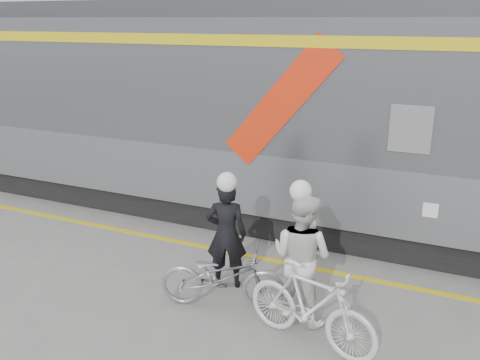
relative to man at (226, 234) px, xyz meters
The scene contains 9 objects.
ground 1.58m from the man, 56.74° to the right, with size 90.00×90.00×0.00m, color slate.
train 3.88m from the man, 56.23° to the left, with size 24.00×3.17×4.10m.
safety_strip 1.49m from the man, 53.70° to the left, with size 24.00×0.12×0.01m, color gold.
man is the anchor object (origin of this frame).
bicycle_left 0.69m from the man, 70.02° to the right, with size 0.59×1.70×0.89m, color #96999D.
woman 1.29m from the man, 15.92° to the right, with size 0.84×0.65×1.73m, color silver.
bicycle_right 1.81m from the man, 30.39° to the right, with size 0.49×1.74×1.05m, color silver.
helmet_man 0.95m from the man, ahead, with size 0.28×0.28×0.28m, color white.
helmet_woman 1.67m from the man, 15.92° to the right, with size 0.28×0.28×0.28m, color white.
Camera 1 is at (2.18, -4.93, 3.78)m, focal length 38.00 mm.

